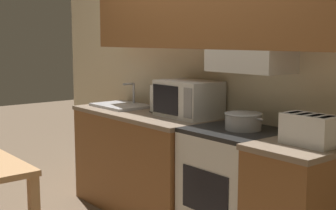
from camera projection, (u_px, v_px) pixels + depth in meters
name	position (u px, v px, depth m)	size (l,w,h in m)	color
wall_back	(214.00, 40.00, 3.73)	(5.01, 0.38, 2.55)	beige
lower_counter_main	(146.00, 161.00, 4.18)	(1.48, 0.65, 0.90)	brown
stove_range	(235.00, 190.00, 3.37)	(0.63, 0.60, 0.90)	silver
cooking_pot	(243.00, 121.00, 3.29)	(0.35, 0.27, 0.12)	#B7BABF
microwave	(188.00, 99.00, 3.82)	(0.51, 0.36, 0.30)	silver
toaster	(309.00, 130.00, 2.80)	(0.33, 0.18, 0.19)	silver
sink_basin	(121.00, 105.00, 4.41)	(0.53, 0.39, 0.22)	#B7BABF
paper_towel_roll	(156.00, 99.00, 4.09)	(0.12, 0.12, 0.24)	black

